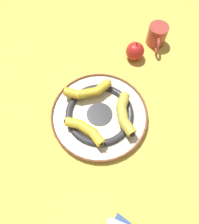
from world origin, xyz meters
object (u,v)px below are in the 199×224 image
Objects in this scene: banana_b at (124,113)px; apple at (135,51)px; banana_a at (87,91)px; banana_c at (86,130)px; decorative_bowl at (100,115)px; coffee_mug at (157,35)px.

apple is (-0.29, -0.08, -0.02)m from banana_b.
banana_c is (0.14, 0.07, 0.00)m from banana_a.
decorative_bowl is at bearing -104.47° from banana_b.
banana_c is at bearing -102.13° from banana_a.
banana_c is at bearing -0.76° from apple.
banana_a and banana_c have the same top height.
banana_a is 0.28m from apple.
coffee_mug is at bearing 157.17° from apple.
banana_a is 0.15m from banana_c.
coffee_mug is at bearing 150.22° from banana_b.
decorative_bowl is at bearing -28.85° from coffee_mug.
banana_c is at bearing -3.47° from decorative_bowl.
banana_a is 1.81× the size of apple.
banana_a is 0.40m from coffee_mug.
decorative_bowl is 4.08× the size of apple.
banana_a is at bearing -131.59° from banana_b.
banana_c reaches higher than decorative_bowl.
banana_b is at bearing -17.80° from coffee_mug.
decorative_bowl is 2.25× the size of banana_a.
coffee_mug reaches higher than banana_a.
apple is at bearing 34.34° from banana_a.
banana_b reaches higher than decorative_bowl.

